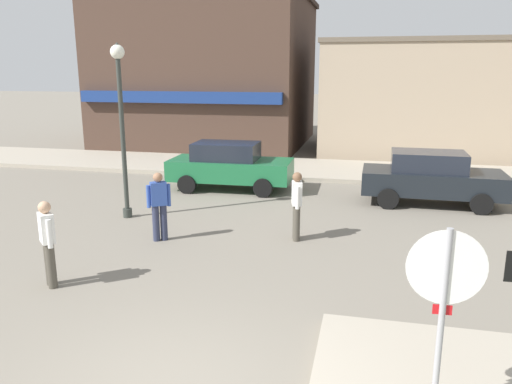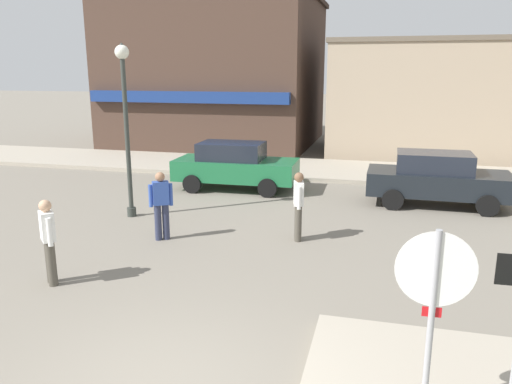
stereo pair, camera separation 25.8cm
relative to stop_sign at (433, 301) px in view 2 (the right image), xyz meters
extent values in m
cube|color=#A89E8C|center=(-3.08, 14.13, -1.44)|extent=(80.00, 4.00, 0.15)
cylinder|color=#9E9EA3|center=(0.00, -0.01, -0.37)|extent=(0.07, 0.07, 2.30)
cylinder|color=red|center=(0.00, 0.01, 0.35)|extent=(0.76, 0.04, 0.76)
cylinder|color=white|center=(0.00, 0.00, 0.35)|extent=(0.82, 0.04, 0.82)
cube|color=red|center=(0.00, 0.01, -0.13)|extent=(0.20, 0.02, 0.11)
cylinder|color=#333833|center=(-7.13, 6.68, 0.58)|extent=(0.12, 0.12, 4.20)
cylinder|color=#333833|center=(-7.13, 6.68, -1.40)|extent=(0.24, 0.24, 0.24)
sphere|color=white|center=(-7.13, 6.68, 2.79)|extent=(0.36, 0.36, 0.36)
cone|color=#333833|center=(-7.13, 6.68, 2.94)|extent=(0.32, 0.32, 0.18)
cube|color=#1E6B3D|center=(-5.28, 10.44, -0.85)|extent=(4.04, 1.79, 0.66)
cube|color=#1E232D|center=(-5.43, 10.44, -0.24)|extent=(2.11, 1.44, 0.56)
cylinder|color=black|center=(-4.06, 11.32, -1.22)|extent=(0.60, 0.19, 0.60)
cylinder|color=black|center=(-4.02, 9.62, -1.22)|extent=(0.60, 0.19, 0.60)
cylinder|color=black|center=(-6.54, 11.26, -1.22)|extent=(0.60, 0.19, 0.60)
cylinder|color=black|center=(-6.50, 9.56, -1.22)|extent=(0.60, 0.19, 0.60)
cube|color=black|center=(1.00, 9.94, -0.85)|extent=(4.02, 1.75, 0.66)
cube|color=#1E232D|center=(0.85, 9.95, -0.24)|extent=(2.10, 1.42, 0.56)
cylinder|color=black|center=(2.25, 10.78, -1.22)|extent=(0.60, 0.19, 0.60)
cylinder|color=black|center=(2.22, 9.08, -1.22)|extent=(0.60, 0.19, 0.60)
cylinder|color=black|center=(-0.23, 10.81, -1.22)|extent=(0.60, 0.19, 0.60)
cylinder|color=black|center=(-0.25, 9.11, -1.22)|extent=(0.60, 0.19, 0.60)
cylinder|color=#4C473D|center=(-6.34, 2.24, -1.09)|extent=(0.16, 0.16, 0.85)
cylinder|color=#4C473D|center=(-6.47, 2.36, -1.09)|extent=(0.16, 0.16, 0.85)
cube|color=white|center=(-6.40, 2.30, -0.40)|extent=(0.41, 0.41, 0.54)
sphere|color=tan|center=(-6.40, 2.30, -0.02)|extent=(0.22, 0.22, 0.22)
cylinder|color=white|center=(-6.24, 2.14, -0.45)|extent=(0.13, 0.13, 0.52)
cylinder|color=white|center=(-6.57, 2.46, -0.45)|extent=(0.13, 0.13, 0.52)
cylinder|color=#4C473D|center=(-2.43, 5.96, -1.09)|extent=(0.16, 0.16, 0.85)
cylinder|color=#4C473D|center=(-2.39, 5.78, -1.09)|extent=(0.16, 0.16, 0.85)
cube|color=white|center=(-2.41, 5.87, -0.40)|extent=(0.29, 0.40, 0.54)
sphere|color=brown|center=(-2.41, 5.87, -0.02)|extent=(0.22, 0.22, 0.22)
cylinder|color=white|center=(-2.46, 6.09, -0.45)|extent=(0.11, 0.11, 0.52)
cylinder|color=white|center=(-2.36, 5.64, -0.45)|extent=(0.11, 0.11, 0.52)
cylinder|color=#2D334C|center=(-5.57, 5.07, -1.09)|extent=(0.16, 0.16, 0.85)
cylinder|color=#2D334C|center=(-5.41, 5.16, -1.09)|extent=(0.16, 0.16, 0.85)
cube|color=#3351A8|center=(-5.49, 5.12, -0.40)|extent=(0.42, 0.38, 0.54)
sphere|color=#9E7051|center=(-5.49, 5.12, -0.02)|extent=(0.22, 0.22, 0.22)
cylinder|color=#3351A8|center=(-5.68, 4.99, -0.45)|extent=(0.12, 0.12, 0.52)
cylinder|color=#3351A8|center=(-5.29, 5.24, -0.45)|extent=(0.12, 0.12, 0.52)
cube|color=#473328|center=(-9.25, 20.87, 2.15)|extent=(9.89, 9.47, 7.33)
cube|color=navy|center=(-9.25, 15.98, 1.18)|extent=(9.40, 0.40, 0.50)
cube|color=tan|center=(0.99, 19.97, 0.98)|extent=(8.20, 6.62, 5.00)
cube|color=#685B4C|center=(0.99, 19.97, 3.58)|extent=(8.37, 6.75, 0.20)
camera|label=1|loc=(-0.84, -5.15, 2.34)|focal=35.00mm
camera|label=2|loc=(-0.59, -5.09, 2.34)|focal=35.00mm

